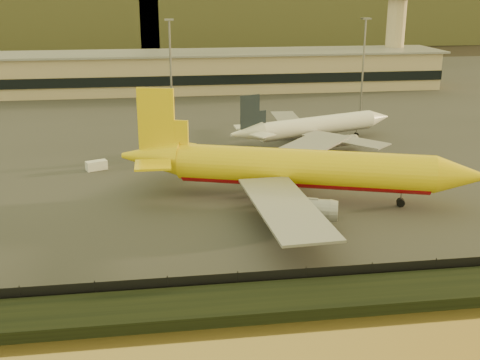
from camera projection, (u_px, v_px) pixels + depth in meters
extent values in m
plane|color=black|center=(268.00, 243.00, 82.31)|extent=(900.00, 900.00, 0.00)
cube|color=black|center=(297.00, 300.00, 66.10)|extent=(320.00, 7.00, 1.40)
cube|color=#2D2D2D|center=(206.00, 108.00, 171.67)|extent=(320.00, 220.00, 0.20)
cube|color=black|center=(289.00, 278.00, 69.68)|extent=(300.00, 0.05, 2.20)
cube|color=tan|center=(197.00, 72.00, 198.00)|extent=(160.00, 22.00, 12.00)
cube|color=black|center=(200.00, 80.00, 187.77)|extent=(160.00, 0.60, 3.00)
cube|color=gray|center=(197.00, 53.00, 196.05)|extent=(164.00, 24.00, 0.60)
cylinder|color=tan|center=(395.00, 40.00, 210.41)|extent=(6.40, 6.40, 30.00)
cylinder|color=slate|center=(171.00, 71.00, 152.28)|extent=(0.50, 0.50, 25.00)
cube|color=slate|center=(169.00, 20.00, 148.35)|extent=(2.20, 2.20, 0.40)
cylinder|color=slate|center=(363.00, 69.00, 157.23)|extent=(0.50, 0.50, 25.00)
cube|color=slate|center=(366.00, 19.00, 153.29)|extent=(2.20, 2.20, 0.40)
cylinder|color=yellow|center=(303.00, 167.00, 96.28)|extent=(40.46, 18.63, 5.88)
cylinder|color=#B20A0D|center=(303.00, 174.00, 96.60)|extent=(38.97, 17.04, 4.59)
cone|color=yellow|center=(462.00, 176.00, 92.09)|extent=(9.39, 8.11, 5.88)
cone|color=yellow|center=(151.00, 157.00, 100.54)|extent=(11.53, 8.84, 5.88)
cube|color=yellow|center=(156.00, 119.00, 98.34)|extent=(6.04, 2.44, 10.29)
cube|color=yellow|center=(174.00, 146.00, 105.51)|extent=(7.87, 7.86, 0.35)
cube|color=yellow|center=(153.00, 165.00, 94.51)|extent=(5.72, 5.66, 0.35)
cube|color=gray|center=(304.00, 148.00, 111.44)|extent=(22.60, 24.46, 0.35)
cylinder|color=gray|center=(318.00, 163.00, 107.89)|extent=(7.47, 5.24, 3.24)
cube|color=gray|center=(285.00, 207.00, 82.15)|extent=(9.37, 25.86, 0.35)
cylinder|color=gray|center=(308.00, 209.00, 85.73)|extent=(7.47, 5.24, 3.24)
cylinder|color=black|center=(401.00, 202.00, 95.13)|extent=(1.56, 1.39, 1.29)
cylinder|color=slate|center=(401.00, 198.00, 94.92)|extent=(0.23, 0.23, 2.65)
cylinder|color=black|center=(274.00, 200.00, 96.07)|extent=(1.56, 1.39, 1.29)
cylinder|color=slate|center=(274.00, 196.00, 95.86)|extent=(0.23, 0.23, 2.65)
cylinder|color=black|center=(278.00, 190.00, 101.02)|extent=(1.56, 1.39, 1.29)
cylinder|color=slate|center=(278.00, 186.00, 100.81)|extent=(0.23, 0.23, 2.65)
cylinder|color=white|center=(318.00, 125.00, 133.10)|extent=(28.45, 13.50, 4.00)
cylinder|color=gray|center=(318.00, 128.00, 133.32)|extent=(27.40, 12.41, 3.12)
cone|color=white|center=(378.00, 118.00, 140.78)|extent=(6.62, 5.66, 4.00)
cone|color=white|center=(247.00, 133.00, 124.97)|extent=(8.13, 6.20, 4.00)
cube|color=#19212D|center=(250.00, 112.00, 123.96)|extent=(4.25, 1.79, 7.00)
cube|color=white|center=(244.00, 127.00, 128.94)|extent=(4.11, 3.92, 0.24)
cube|color=white|center=(263.00, 135.00, 122.23)|extent=(5.49, 5.45, 0.24)
cube|color=gray|center=(288.00, 119.00, 142.19)|extent=(6.29, 18.20, 0.24)
cylinder|color=gray|center=(301.00, 125.00, 141.16)|extent=(5.26, 3.69, 2.20)
cube|color=gray|center=(345.00, 140.00, 123.73)|extent=(16.17, 17.15, 0.24)
cylinder|color=gray|center=(345.00, 141.00, 127.23)|extent=(5.26, 3.69, 2.20)
cylinder|color=black|center=(356.00, 134.00, 139.05)|extent=(1.06, 0.96, 0.88)
cylinder|color=slate|center=(356.00, 133.00, 138.91)|extent=(0.21, 0.21, 1.80)
cylinder|color=black|center=(311.00, 143.00, 131.29)|extent=(1.06, 0.96, 0.88)
cylinder|color=slate|center=(311.00, 141.00, 131.15)|extent=(0.21, 0.21, 1.80)
cylinder|color=black|center=(301.00, 140.00, 134.31)|extent=(1.06, 0.96, 0.88)
cylinder|color=slate|center=(301.00, 138.00, 134.17)|extent=(0.21, 0.21, 1.80)
cube|color=yellow|center=(293.00, 179.00, 105.97)|extent=(3.73, 2.78, 1.53)
cube|color=white|center=(96.00, 165.00, 113.86)|extent=(4.23, 3.10, 1.73)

